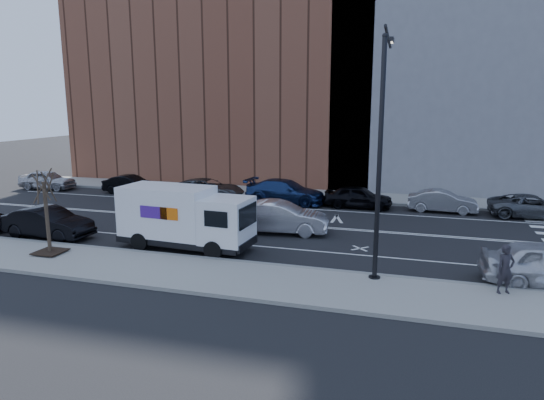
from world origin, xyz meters
The scene contains 21 objects.
ground centered at (0.00, 0.00, 0.00)m, with size 120.00×120.00×0.00m, color black.
sidewalk_near centered at (0.00, -8.80, 0.07)m, with size 44.00×3.60×0.15m, color gray.
sidewalk_far centered at (0.00, 8.80, 0.07)m, with size 44.00×3.60×0.15m, color gray.
curb_near centered at (0.00, -7.00, 0.08)m, with size 44.00×0.25×0.17m, color gray.
curb_far centered at (0.00, 7.00, 0.08)m, with size 44.00×0.25×0.17m, color gray.
road_markings centered at (0.00, 0.00, 0.00)m, with size 40.00×8.60×0.01m, color white, non-canonical shape.
bldg_brick centered at (-8.00, 15.60, 11.00)m, with size 26.00×10.00×22.00m, color brown.
bldg_concrete centered at (12.00, 15.60, 13.00)m, with size 20.00×10.00×26.00m, color slate.
streetlight centered at (7.00, -6.91, 5.08)m, with size 0.44×4.02×9.34m.
street_tree centered at (-7.00, -8.40, 1.45)m, with size 1.20×1.20×3.75m.
fedex_van centered at (-1.81, -5.60, 1.51)m, with size 6.44×2.60×2.88m.
far_parked_a centered at (-19.20, 5.51, 0.75)m, with size 1.77×4.39×1.50m, color #A4A4A8.
far_parked_b centered at (-11.96, 5.80, 0.68)m, with size 1.44×4.12×1.36m, color black.
far_parked_c centered at (-5.60, 5.43, 0.72)m, with size 2.39×5.19×1.44m, color #4C5054.
far_parked_d centered at (0.00, 5.69, 0.80)m, with size 2.23×5.49×1.59m, color navy.
far_parked_e centered at (4.86, 5.58, 0.73)m, with size 1.73×4.31×1.47m, color black.
far_parked_f centered at (10.00, 5.86, 0.68)m, with size 1.44×4.14×1.36m, color #9C9DA1.
far_parked_g centered at (15.03, 5.81, 0.68)m, with size 2.25×4.87×1.35m, color #4A4C51.
driving_sedan centered at (1.65, -1.68, 0.82)m, with size 1.75×5.01×1.65m, color silver.
near_parked_rear_a centered at (-9.28, -5.85, 0.77)m, with size 1.63×4.66×1.54m, color black.
pedestrian centered at (11.46, -7.63, 1.02)m, with size 0.64×0.42×1.74m, color #252228.
Camera 1 is at (8.24, -25.26, 6.72)m, focal length 32.00 mm.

